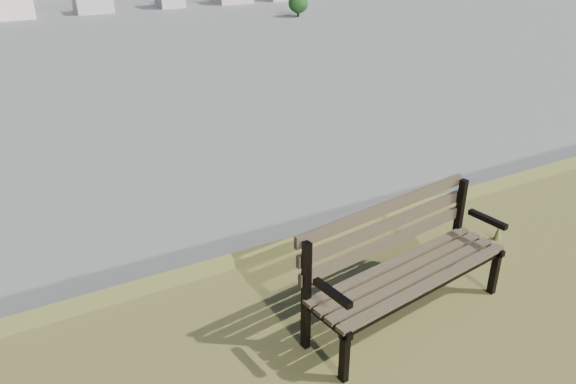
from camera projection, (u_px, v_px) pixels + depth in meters
park_bench at (402, 258)px, 4.44m from camera, size 1.87×0.82×0.95m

